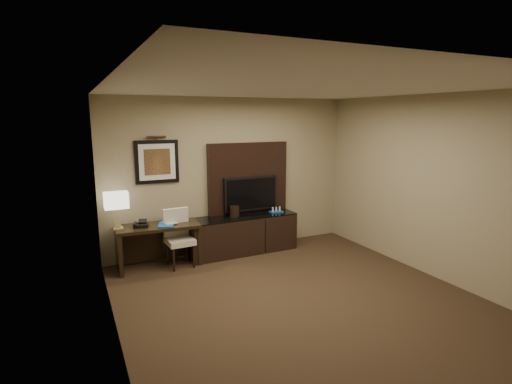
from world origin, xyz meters
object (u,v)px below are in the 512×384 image
table_lamp (117,211)px  desk_phone (141,223)px  desk (159,246)px  water_bottle (182,216)px  minibar_tray (276,210)px  desk_chair (180,241)px  credenza (243,234)px  tv (250,193)px  ice_bucket (234,211)px

table_lamp → desk_phone: bearing=-7.6°
desk → table_lamp: (-0.59, 0.05, 0.62)m
table_lamp → water_bottle: size_ratio=3.29×
water_bottle → minibar_tray: size_ratio=0.71×
desk → table_lamp: size_ratio=2.29×
desk_chair → desk: bearing=149.9°
credenza → table_lamp: 2.17m
credenza → water_bottle: water_bottle is taller
desk → desk_phone: 0.47m
credenza → desk_chair: bearing=-171.7°
credenza → desk_phone: 1.78m
tv → water_bottle: 1.32m
water_bottle → ice_bucket: bearing=-2.0°
credenza → tv: bearing=31.3°
water_bottle → minibar_tray: bearing=-2.1°
credenza → desk: bearing=-179.5°
desk → desk_phone: bearing=-177.6°
tv → ice_bucket: size_ratio=5.42×
table_lamp → credenza: bearing=-0.0°
credenza → minibar_tray: (0.66, -0.02, 0.37)m
credenza → desk_phone: bearing=-179.9°
desk → water_bottle: (0.41, 0.09, 0.43)m
tv → minibar_tray: (0.44, -0.16, -0.31)m
table_lamp → ice_bucket: bearing=0.2°
desk → tv: size_ratio=1.28×
table_lamp → desk_phone: table_lamp is taller
water_bottle → minibar_tray: (1.73, -0.06, -0.06)m
ice_bucket → minibar_tray: 0.81m
tv → ice_bucket: bearing=-160.1°
credenza → desk_chair: size_ratio=2.24×
desk → desk_chair: desk_chair is taller
desk → water_bottle: bearing=15.9°
desk_phone → water_bottle: size_ratio=1.28×
desk_phone → minibar_tray: desk_phone is taller
desk → ice_bucket: 1.40m
credenza → water_bottle: bearing=176.5°
desk_phone → table_lamp: bearing=-173.2°
desk_chair → water_bottle: desk_chair is taller
desk_chair → water_bottle: bearing=62.6°
desk_phone → water_bottle: bearing=21.6°
desk → tv: bearing=10.0°
desk_phone → desk: bearing=13.1°
desk → table_lamp: table_lamp is taller
tv → desk_chair: bearing=-166.2°
desk_chair → minibar_tray: (1.83, 0.18, 0.28)m
desk_phone → desk_chair: bearing=-1.2°
tv → credenza: bearing=-147.3°
desk_chair → minibar_tray: bearing=1.5°
tv → table_lamp: bearing=-176.5°
desk → minibar_tray: 2.17m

